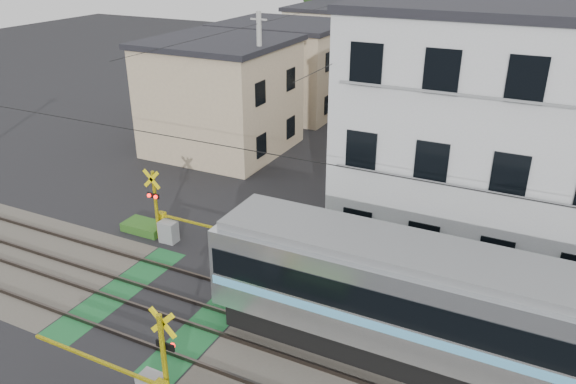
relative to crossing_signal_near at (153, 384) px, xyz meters
The scene contains 10 objects.
ground 4.53m from the crossing_signal_near, 125.29° to the left, with size 120.00×120.00×0.00m, color black.
track_bed 4.53m from the crossing_signal_near, 125.29° to the left, with size 120.00×120.00×0.14m.
crossing_signal_near is the anchor object (origin of this frame).
crossing_signal_far 8.95m from the crossing_signal_near, 125.29° to the left, with size 4.74×0.65×3.09m.
apartment_block 14.95m from the crossing_signal_near, 65.78° to the left, with size 10.20×8.36×9.30m.
houses_row 29.77m from the crossing_signal_near, 94.51° to the left, with size 22.07×31.35×6.80m.
catenary 5.84m from the crossing_signal_near, 47.20° to the left, with size 60.00×5.04×7.00m.
utility_poles 27.12m from the crossing_signal_near, 97.77° to the left, with size 7.90×42.00×8.00m.
pedestrian 28.71m from the crossing_signal_near, 92.88° to the left, with size 0.55×0.36×1.51m, color #24262D.
weed_patches 3.70m from the crossing_signal_near, 103.09° to the left, with size 10.25×8.80×0.40m.
Camera 1 is at (10.69, -12.11, 11.24)m, focal length 35.00 mm.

